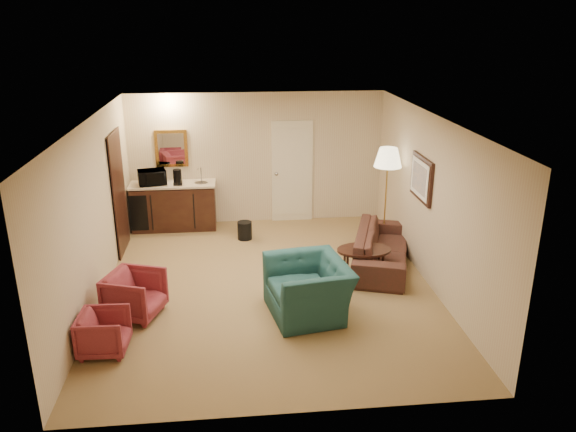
% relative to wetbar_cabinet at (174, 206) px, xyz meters
% --- Properties ---
extents(ground, '(6.00, 6.00, 0.00)m').
position_rel_wetbar_cabinet_xyz_m(ground, '(1.65, -2.72, -0.46)').
color(ground, olive).
rests_on(ground, ground).
extents(room_walls, '(5.02, 6.01, 2.61)m').
position_rel_wetbar_cabinet_xyz_m(room_walls, '(1.55, -1.95, 1.26)').
color(room_walls, beige).
rests_on(room_walls, ground).
extents(wetbar_cabinet, '(1.64, 0.58, 0.92)m').
position_rel_wetbar_cabinet_xyz_m(wetbar_cabinet, '(0.00, 0.00, 0.00)').
color(wetbar_cabinet, '#331D10').
rests_on(wetbar_cabinet, ground).
extents(sofa, '(1.24, 2.21, 0.83)m').
position_rel_wetbar_cabinet_xyz_m(sofa, '(3.60, -2.13, -0.05)').
color(sofa, black).
rests_on(sofa, ground).
extents(teal_armchair, '(0.96, 1.30, 1.03)m').
position_rel_wetbar_cabinet_xyz_m(teal_armchair, '(2.15, -3.62, 0.06)').
color(teal_armchair, '#1D4749').
rests_on(teal_armchair, ground).
extents(rose_chair_near, '(0.84, 0.87, 0.72)m').
position_rel_wetbar_cabinet_xyz_m(rose_chair_near, '(-0.25, -3.45, -0.10)').
color(rose_chair_near, '#93303E').
rests_on(rose_chair_near, ground).
extents(rose_chair_far, '(0.56, 0.60, 0.59)m').
position_rel_wetbar_cabinet_xyz_m(rose_chair_far, '(-0.50, -4.32, -0.16)').
color(rose_chair_far, '#93303E').
rests_on(rose_chair_far, ground).
extents(coffee_table, '(0.90, 0.65, 0.50)m').
position_rel_wetbar_cabinet_xyz_m(coffee_table, '(3.18, -2.57, -0.21)').
color(coffee_table, black).
rests_on(coffee_table, ground).
extents(floor_lamp, '(0.53, 0.53, 1.83)m').
position_rel_wetbar_cabinet_xyz_m(floor_lamp, '(3.85, -1.32, 0.46)').
color(floor_lamp, '#BC943E').
rests_on(floor_lamp, ground).
extents(waste_bin, '(0.29, 0.29, 0.34)m').
position_rel_wetbar_cabinet_xyz_m(waste_bin, '(1.35, -0.72, -0.29)').
color(waste_bin, black).
rests_on(waste_bin, ground).
extents(microwave, '(0.57, 0.40, 0.35)m').
position_rel_wetbar_cabinet_xyz_m(microwave, '(-0.37, -0.03, 0.63)').
color(microwave, black).
rests_on(microwave, wetbar_cabinet).
extents(coffee_maker, '(0.17, 0.17, 0.30)m').
position_rel_wetbar_cabinet_xyz_m(coffee_maker, '(0.11, -0.11, 0.61)').
color(coffee_maker, black).
rests_on(coffee_maker, wetbar_cabinet).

